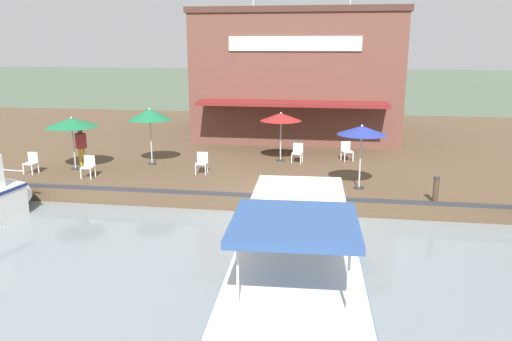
% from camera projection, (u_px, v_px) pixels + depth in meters
% --- Properties ---
extents(ground_plane, '(220.00, 220.00, 0.00)m').
position_uv_depth(ground_plane, '(285.00, 216.00, 16.99)').
color(ground_plane, '#4C5B47').
extents(quay_deck, '(22.00, 56.00, 0.60)m').
position_uv_depth(quay_deck, '(304.00, 145.00, 27.46)').
color(quay_deck, brown).
rests_on(quay_deck, ground).
extents(quay_edge_fender, '(0.20, 50.40, 0.10)m').
position_uv_depth(quay_edge_fender, '(285.00, 197.00, 16.93)').
color(quay_edge_fender, '#2D2D33').
rests_on(quay_edge_fender, quay_deck).
extents(waterfront_restaurant, '(10.24, 11.08, 8.97)m').
position_uv_depth(waterfront_restaurant, '(300.00, 74.00, 28.75)').
color(waterfront_restaurant, brown).
rests_on(waterfront_restaurant, quay_deck).
extents(patio_umbrella_far_corner, '(2.11, 2.11, 2.21)m').
position_uv_depth(patio_umbrella_far_corner, '(72.00, 122.00, 20.40)').
color(patio_umbrella_far_corner, '#B7B7B7').
rests_on(patio_umbrella_far_corner, quay_deck).
extents(patio_umbrella_by_entrance, '(1.74, 1.74, 2.33)m').
position_uv_depth(patio_umbrella_by_entrance, '(362.00, 131.00, 17.57)').
color(patio_umbrella_by_entrance, '#B7B7B7').
rests_on(patio_umbrella_by_entrance, quay_deck).
extents(patio_umbrella_near_quay_edge, '(1.86, 1.86, 2.45)m').
position_uv_depth(patio_umbrella_near_quay_edge, '(150.00, 114.00, 21.27)').
color(patio_umbrella_near_quay_edge, '#B7B7B7').
rests_on(patio_umbrella_near_quay_edge, quay_deck).
extents(patio_umbrella_mid_patio_right, '(1.82, 1.82, 2.20)m').
position_uv_depth(patio_umbrella_mid_patio_right, '(281.00, 117.00, 21.92)').
color(patio_umbrella_mid_patio_right, '#B7B7B7').
rests_on(patio_umbrella_mid_patio_right, quay_deck).
extents(cafe_chair_mid_patio, '(0.47, 0.47, 0.85)m').
position_uv_depth(cafe_chair_mid_patio, '(31.00, 162.00, 20.12)').
color(cafe_chair_mid_patio, white).
rests_on(cafe_chair_mid_patio, quay_deck).
extents(cafe_chair_far_corner_seat, '(0.44, 0.44, 0.85)m').
position_uv_depth(cafe_chair_far_corner_seat, '(88.00, 165.00, 19.50)').
color(cafe_chair_far_corner_seat, white).
rests_on(cafe_chair_far_corner_seat, quay_deck).
extents(cafe_chair_back_row_seat, '(0.58, 0.58, 0.85)m').
position_uv_depth(cafe_chair_back_row_seat, '(347.00, 150.00, 22.38)').
color(cafe_chair_back_row_seat, white).
rests_on(cafe_chair_back_row_seat, quay_deck).
extents(cafe_chair_facing_river, '(0.46, 0.46, 0.85)m').
position_uv_depth(cafe_chair_facing_river, '(202.00, 162.00, 20.13)').
color(cafe_chair_facing_river, white).
rests_on(cafe_chair_facing_river, quay_deck).
extents(cafe_chair_under_first_umbrella, '(0.49, 0.49, 0.85)m').
position_uv_depth(cafe_chair_under_first_umbrella, '(298.00, 152.00, 22.02)').
color(cafe_chair_under_first_umbrella, white).
rests_on(cafe_chair_under_first_umbrella, quay_deck).
extents(person_at_quay_edge, '(0.46, 0.46, 1.63)m').
position_uv_depth(person_at_quay_edge, '(81.00, 143.00, 21.21)').
color(person_at_quay_edge, gold).
rests_on(person_at_quay_edge, quay_deck).
extents(motorboat_nearest_quay, '(8.55, 3.00, 2.55)m').
position_uv_depth(motorboat_nearest_quay, '(297.00, 252.00, 11.70)').
color(motorboat_nearest_quay, white).
rests_on(motorboat_nearest_quay, river_water).
extents(mooring_post, '(0.22, 0.22, 0.88)m').
position_uv_depth(mooring_post, '(436.00, 190.00, 16.34)').
color(mooring_post, '#473323').
rests_on(mooring_post, quay_deck).
extents(tree_behind_restaurant, '(4.97, 4.73, 6.65)m').
position_uv_depth(tree_behind_restaurant, '(353.00, 60.00, 30.24)').
color(tree_behind_restaurant, brown).
rests_on(tree_behind_restaurant, quay_deck).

